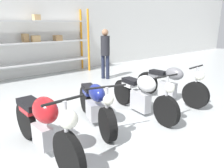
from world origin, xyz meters
name	(u,v)px	position (x,y,z in m)	size (l,w,h in m)	color
ground_plane	(124,120)	(0.00, 0.00, 0.00)	(30.00, 30.00, 0.00)	#B2B7B7
back_wall	(28,28)	(0.00, 5.27, 1.80)	(30.00, 0.08, 3.60)	white
shelving_rack	(27,41)	(-0.19, 4.91, 1.35)	(4.86, 0.63, 2.52)	orange
motorcycle_red	(44,124)	(-1.79, -0.19, 0.53)	(0.56, 2.09, 1.09)	black
motorcycle_blue	(95,104)	(-0.57, 0.23, 0.43)	(0.92, 1.93, 0.97)	black
motorcycle_white	(143,94)	(0.52, -0.03, 0.47)	(0.58, 2.07, 1.02)	black
motorcycle_grey	(170,84)	(1.72, 0.11, 0.46)	(0.61, 2.09, 1.02)	black
person_browsing	(105,50)	(1.88, 3.06, 1.05)	(0.44, 0.44, 1.77)	#1E2338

